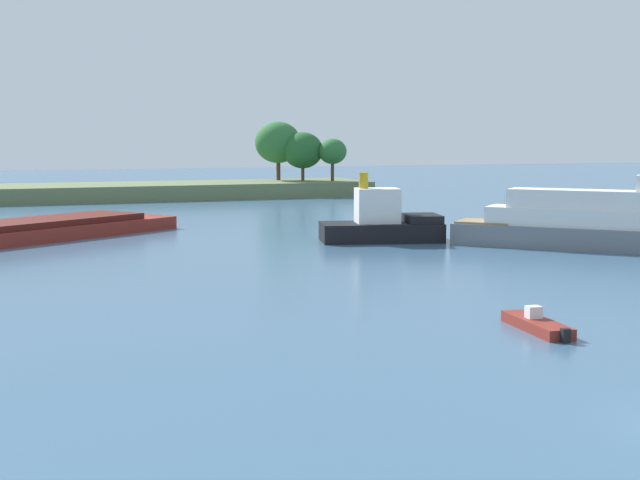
% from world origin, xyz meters
% --- Properties ---
extents(treeline_island, '(66.16, 12.71, 10.05)m').
position_xyz_m(treeline_island, '(-2.54, 96.50, 3.15)').
color(treeline_island, '#66754C').
rests_on(treeline_island, ground).
extents(fishing_skiff, '(1.66, 4.64, 0.95)m').
position_xyz_m(fishing_skiff, '(2.74, 12.54, 0.26)').
color(fishing_skiff, maroon).
rests_on(fishing_skiff, ground).
extents(white_riverboat, '(17.92, 18.42, 6.66)m').
position_xyz_m(white_riverboat, '(22.63, 32.73, 1.81)').
color(white_riverboat, slate).
rests_on(white_riverboat, ground).
extents(tugboat, '(9.76, 6.17, 5.20)m').
position_xyz_m(tugboat, '(10.06, 43.37, 1.35)').
color(tugboat, black).
rests_on(tugboat, ground).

